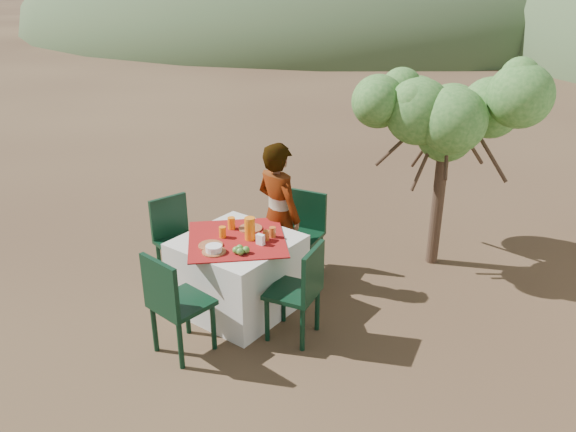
% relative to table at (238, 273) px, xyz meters
% --- Properties ---
extents(ground, '(160.00, 160.00, 0.00)m').
position_rel_table_xyz_m(ground, '(0.22, 0.35, -0.38)').
color(ground, '#382519').
rests_on(ground, ground).
extents(table, '(1.30, 1.30, 0.76)m').
position_rel_table_xyz_m(table, '(0.00, 0.00, 0.00)').
color(table, silver).
rests_on(table, ground).
extents(chair_far, '(0.50, 0.50, 0.92)m').
position_rel_table_xyz_m(chair_far, '(0.07, 1.03, 0.13)').
color(chair_far, black).
rests_on(chair_far, ground).
extents(chair_near, '(0.49, 0.49, 0.98)m').
position_rel_table_xyz_m(chair_near, '(0.09, -0.92, 0.16)').
color(chair_near, black).
rests_on(chair_near, ground).
extents(chair_left, '(0.52, 0.52, 0.93)m').
position_rel_table_xyz_m(chair_left, '(-0.92, 0.03, 0.14)').
color(chair_left, black).
rests_on(chair_left, ground).
extents(chair_right, '(0.52, 0.52, 0.94)m').
position_rel_table_xyz_m(chair_right, '(0.81, -0.05, 0.14)').
color(chair_right, black).
rests_on(chair_right, ground).
extents(person, '(0.63, 0.47, 1.57)m').
position_rel_table_xyz_m(person, '(0.01, 0.65, 0.41)').
color(person, '#8C6651').
rests_on(person, ground).
extents(shrub_tree, '(1.76, 1.73, 2.07)m').
position_rel_table_xyz_m(shrub_tree, '(1.22, 2.16, 1.26)').
color(shrub_tree, '#442C22').
rests_on(shrub_tree, ground).
extents(hill_near_left, '(40.00, 40.00, 16.00)m').
position_rel_table_xyz_m(hill_near_left, '(-17.78, 30.35, -0.38)').
color(hill_near_left, '#344E2C').
rests_on(hill_near_left, ground).
extents(plate_far, '(0.24, 0.24, 0.01)m').
position_rel_table_xyz_m(plate_far, '(-0.04, 0.25, 0.39)').
color(plate_far, brown).
rests_on(plate_far, table).
extents(plate_near, '(0.23, 0.23, 0.01)m').
position_rel_table_xyz_m(plate_near, '(-0.08, -0.27, 0.39)').
color(plate_near, brown).
rests_on(plate_near, table).
extents(glass_far, '(0.08, 0.08, 0.12)m').
position_rel_table_xyz_m(glass_far, '(-0.19, 0.14, 0.44)').
color(glass_far, orange).
rests_on(glass_far, table).
extents(glass_near, '(0.07, 0.07, 0.11)m').
position_rel_table_xyz_m(glass_near, '(-0.12, -0.06, 0.44)').
color(glass_near, orange).
rests_on(glass_near, table).
extents(juice_pitcher, '(0.10, 0.10, 0.22)m').
position_rel_table_xyz_m(juice_pitcher, '(0.12, 0.07, 0.49)').
color(juice_pitcher, orange).
rests_on(juice_pitcher, table).
extents(bowl_plate, '(0.22, 0.22, 0.01)m').
position_rel_table_xyz_m(bowl_plate, '(0.03, -0.35, 0.39)').
color(bowl_plate, brown).
rests_on(bowl_plate, table).
extents(white_bowl, '(0.15, 0.15, 0.06)m').
position_rel_table_xyz_m(white_bowl, '(0.03, -0.35, 0.42)').
color(white_bowl, white).
rests_on(white_bowl, bowl_plate).
extents(jar_left, '(0.06, 0.06, 0.10)m').
position_rel_table_xyz_m(jar_left, '(0.25, 0.15, 0.43)').
color(jar_left, '#C85F23').
rests_on(jar_left, table).
extents(jar_right, '(0.06, 0.06, 0.10)m').
position_rel_table_xyz_m(jar_right, '(0.26, 0.24, 0.43)').
color(jar_right, '#C85F23').
rests_on(jar_right, table).
extents(napkin_holder, '(0.08, 0.05, 0.10)m').
position_rel_table_xyz_m(napkin_holder, '(0.27, 0.04, 0.43)').
color(napkin_holder, white).
rests_on(napkin_holder, table).
extents(fruit_cluster, '(0.14, 0.13, 0.07)m').
position_rel_table_xyz_m(fruit_cluster, '(0.24, -0.21, 0.42)').
color(fruit_cluster, '#549335').
rests_on(fruit_cluster, table).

